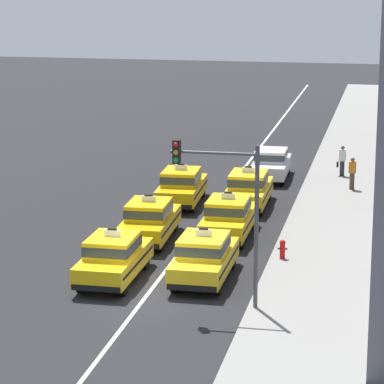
{
  "coord_description": "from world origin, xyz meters",
  "views": [
    {
      "loc": [
        8.09,
        -31.58,
        11.21
      ],
      "look_at": [
        -0.51,
        10.21,
        1.3
      ],
      "focal_mm": 94.3,
      "sensor_mm": 36.0,
      "label": 1
    }
  ],
  "objects_px": {
    "taxi_left_second": "(149,220)",
    "pedestrian_near_crosswalk": "(352,173)",
    "taxi_right_third": "(248,189)",
    "fire_hydrant": "(282,248)",
    "taxi_left_nearest": "(114,257)",
    "taxi_left_third": "(181,186)",
    "traffic_light_pole": "(227,196)",
    "taxi_right_second": "(228,217)",
    "sedan_right_fourth": "(271,163)",
    "pedestrian_mid_block": "(342,161)",
    "taxi_right_nearest": "(204,257)"
  },
  "relations": [
    {
      "from": "taxi_left_second",
      "to": "sedan_right_fourth",
      "type": "xyz_separation_m",
      "value": [
        3.34,
        12.69,
        -0.03
      ]
    },
    {
      "from": "taxi_left_nearest",
      "to": "sedan_right_fourth",
      "type": "height_order",
      "value": "taxi_left_nearest"
    },
    {
      "from": "taxi_left_third",
      "to": "fire_hydrant",
      "type": "relative_size",
      "value": 6.34
    },
    {
      "from": "taxi_left_nearest",
      "to": "pedestrian_mid_block",
      "type": "distance_m",
      "value": 20.13
    },
    {
      "from": "taxi_left_third",
      "to": "pedestrian_near_crosswalk",
      "type": "xyz_separation_m",
      "value": [
        7.67,
        4.12,
        0.08
      ]
    },
    {
      "from": "taxi_left_nearest",
      "to": "fire_hydrant",
      "type": "distance_m",
      "value": 6.6
    },
    {
      "from": "taxi_right_nearest",
      "to": "sedan_right_fourth",
      "type": "relative_size",
      "value": 1.05
    },
    {
      "from": "taxi_right_second",
      "to": "fire_hydrant",
      "type": "bearing_deg",
      "value": -49.13
    },
    {
      "from": "taxi_right_nearest",
      "to": "pedestrian_near_crosswalk",
      "type": "bearing_deg",
      "value": 73.5
    },
    {
      "from": "traffic_light_pole",
      "to": "pedestrian_near_crosswalk",
      "type": "bearing_deg",
      "value": 79.98
    },
    {
      "from": "taxi_right_nearest",
      "to": "taxi_right_second",
      "type": "distance_m",
      "value": 5.72
    },
    {
      "from": "taxi_right_third",
      "to": "taxi_right_second",
      "type": "bearing_deg",
      "value": -90.39
    },
    {
      "from": "taxi_right_nearest",
      "to": "fire_hydrant",
      "type": "distance_m",
      "value": 3.72
    },
    {
      "from": "taxi_right_second",
      "to": "pedestrian_mid_block",
      "type": "bearing_deg",
      "value": 72.68
    },
    {
      "from": "sedan_right_fourth",
      "to": "taxi_left_third",
      "type": "bearing_deg",
      "value": -118.18
    },
    {
      "from": "taxi_left_third",
      "to": "pedestrian_near_crosswalk",
      "type": "height_order",
      "value": "taxi_left_third"
    },
    {
      "from": "taxi_right_third",
      "to": "sedan_right_fourth",
      "type": "distance_m",
      "value": 6.29
    },
    {
      "from": "taxi_left_nearest",
      "to": "taxi_left_third",
      "type": "bearing_deg",
      "value": 90.29
    },
    {
      "from": "pedestrian_mid_block",
      "to": "taxi_right_nearest",
      "type": "bearing_deg",
      "value": -101.79
    },
    {
      "from": "pedestrian_near_crosswalk",
      "to": "pedestrian_mid_block",
      "type": "bearing_deg",
      "value": 102.31
    },
    {
      "from": "taxi_left_third",
      "to": "taxi_left_second",
      "type": "bearing_deg",
      "value": -89.6
    },
    {
      "from": "taxi_left_second",
      "to": "pedestrian_near_crosswalk",
      "type": "distance_m",
      "value": 12.97
    },
    {
      "from": "taxi_left_third",
      "to": "taxi_right_third",
      "type": "relative_size",
      "value": 1.01
    },
    {
      "from": "pedestrian_near_crosswalk",
      "to": "pedestrian_mid_block",
      "type": "xyz_separation_m",
      "value": [
        -0.68,
        3.09,
        -0.01
      ]
    },
    {
      "from": "taxi_right_second",
      "to": "taxi_right_third",
      "type": "bearing_deg",
      "value": 89.61
    },
    {
      "from": "taxi_left_second",
      "to": "taxi_left_third",
      "type": "distance_m",
      "value": 6.36
    },
    {
      "from": "taxi_left_second",
      "to": "pedestrian_mid_block",
      "type": "height_order",
      "value": "taxi_left_second"
    },
    {
      "from": "taxi_right_third",
      "to": "pedestrian_near_crosswalk",
      "type": "xyz_separation_m",
      "value": [
        4.53,
        4.08,
        0.08
      ]
    },
    {
      "from": "pedestrian_near_crosswalk",
      "to": "traffic_light_pole",
      "type": "xyz_separation_m",
      "value": [
        -3.18,
        -18.0,
        2.87
      ]
    },
    {
      "from": "taxi_left_second",
      "to": "taxi_right_third",
      "type": "xyz_separation_m",
      "value": [
        3.1,
        6.4,
        0.0
      ]
    },
    {
      "from": "pedestrian_near_crosswalk",
      "to": "taxi_right_second",
      "type": "bearing_deg",
      "value": -115.95
    },
    {
      "from": "taxi_left_nearest",
      "to": "traffic_light_pole",
      "type": "distance_m",
      "value": 5.76
    },
    {
      "from": "taxi_right_third",
      "to": "pedestrian_mid_block",
      "type": "distance_m",
      "value": 8.14
    },
    {
      "from": "taxi_left_third",
      "to": "pedestrian_mid_block",
      "type": "relative_size",
      "value": 2.91
    },
    {
      "from": "traffic_light_pole",
      "to": "taxi_left_nearest",
      "type": "bearing_deg",
      "value": 153.68
    },
    {
      "from": "taxi_left_nearest",
      "to": "taxi_left_third",
      "type": "height_order",
      "value": "same"
    },
    {
      "from": "taxi_left_second",
      "to": "taxi_right_second",
      "type": "xyz_separation_m",
      "value": [
        3.06,
        1.1,
        0.0
      ]
    },
    {
      "from": "fire_hydrant",
      "to": "pedestrian_near_crosswalk",
      "type": "bearing_deg",
      "value": 80.88
    },
    {
      "from": "taxi_left_nearest",
      "to": "sedan_right_fourth",
      "type": "relative_size",
      "value": 1.05
    },
    {
      "from": "sedan_right_fourth",
      "to": "traffic_light_pole",
      "type": "height_order",
      "value": "traffic_light_pole"
    },
    {
      "from": "sedan_right_fourth",
      "to": "pedestrian_near_crosswalk",
      "type": "xyz_separation_m",
      "value": [
        4.28,
        -2.2,
        0.11
      ]
    },
    {
      "from": "taxi_right_second",
      "to": "pedestrian_mid_block",
      "type": "height_order",
      "value": "taxi_right_second"
    },
    {
      "from": "taxi_left_second",
      "to": "taxi_right_third",
      "type": "distance_m",
      "value": 7.11
    },
    {
      "from": "fire_hydrant",
      "to": "taxi_left_third",
      "type": "bearing_deg",
      "value": 124.61
    },
    {
      "from": "sedan_right_fourth",
      "to": "fire_hydrant",
      "type": "height_order",
      "value": "sedan_right_fourth"
    },
    {
      "from": "taxi_right_nearest",
      "to": "sedan_right_fourth",
      "type": "bearing_deg",
      "value": 89.36
    },
    {
      "from": "taxi_left_nearest",
      "to": "fire_hydrant",
      "type": "relative_size",
      "value": 6.25
    },
    {
      "from": "taxi_right_nearest",
      "to": "taxi_right_second",
      "type": "bearing_deg",
      "value": 90.9
    },
    {
      "from": "taxi_right_third",
      "to": "pedestrian_mid_block",
      "type": "height_order",
      "value": "taxi_right_third"
    },
    {
      "from": "taxi_right_third",
      "to": "fire_hydrant",
      "type": "height_order",
      "value": "taxi_right_third"
    }
  ]
}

